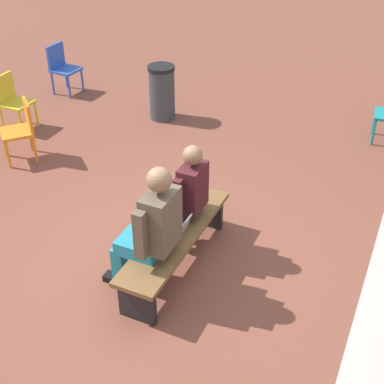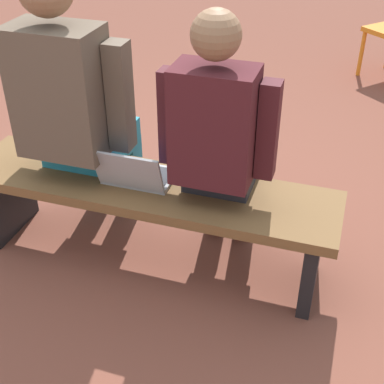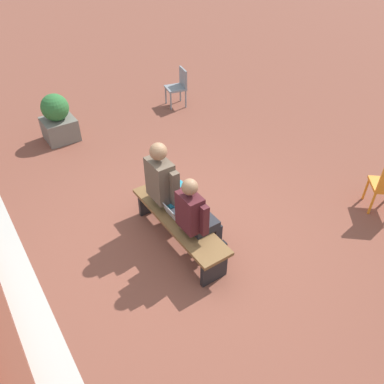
{
  "view_description": "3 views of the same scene",
  "coord_description": "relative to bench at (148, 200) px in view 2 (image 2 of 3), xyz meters",
  "views": [
    {
      "loc": [
        3.73,
        2.05,
        3.78
      ],
      "look_at": [
        -0.38,
        0.13,
        0.75
      ],
      "focal_mm": 50.0,
      "sensor_mm": 36.0,
      "label": 1
    },
    {
      "loc": [
        -0.89,
        2.05,
        1.79
      ],
      "look_at": [
        -0.31,
        0.26,
        0.55
      ],
      "focal_mm": 50.0,
      "sensor_mm": 36.0,
      "label": 2
    },
    {
      "loc": [
        -3.2,
        2.05,
        3.79
      ],
      "look_at": [
        0.2,
        -0.27,
        0.57
      ],
      "focal_mm": 35.0,
      "sensor_mm": 36.0,
      "label": 3
    }
  ],
  "objects": [
    {
      "name": "ground_plane",
      "position": [
        0.04,
        -0.11,
        -0.35
      ],
      "size": [
        60.0,
        60.0,
        0.0
      ],
      "primitive_type": "plane",
      "color": "brown"
    },
    {
      "name": "bench",
      "position": [
        0.0,
        0.0,
        0.0
      ],
      "size": [
        1.8,
        0.44,
        0.45
      ],
      "color": "brown",
      "rests_on": "ground"
    },
    {
      "name": "person_student",
      "position": [
        -0.33,
        -0.06,
        0.34
      ],
      "size": [
        0.51,
        0.64,
        1.29
      ],
      "color": "#232328",
      "rests_on": "ground"
    },
    {
      "name": "person_adult",
      "position": [
        0.37,
        -0.07,
        0.4
      ],
      "size": [
        0.59,
        0.75,
        1.42
      ],
      "color": "teal",
      "rests_on": "ground"
    },
    {
      "name": "laptop",
      "position": [
        0.05,
        0.01,
        0.15
      ],
      "size": [
        0.32,
        0.29,
        0.21
      ],
      "color": "#9EA0A5",
      "rests_on": "bench"
    }
  ]
}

